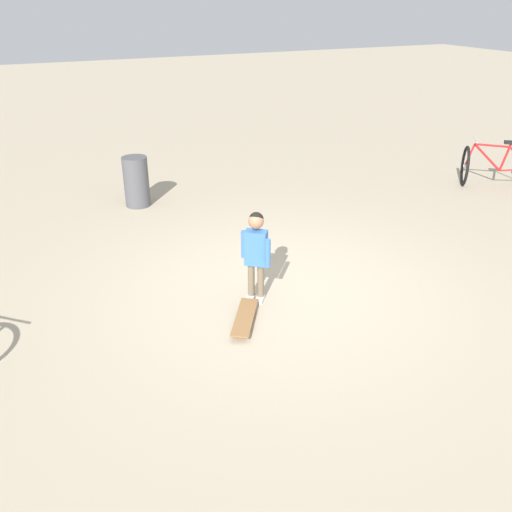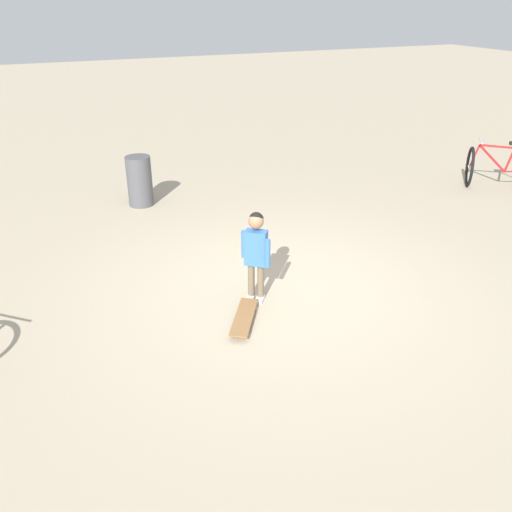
# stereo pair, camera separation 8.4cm
# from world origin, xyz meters

# --- Properties ---
(ground_plane) EXTENTS (50.00, 50.00, 0.00)m
(ground_plane) POSITION_xyz_m (0.00, 0.00, 0.00)
(ground_plane) COLOR tan
(child_person) EXTENTS (0.38, 0.28, 1.06)m
(child_person) POSITION_xyz_m (0.09, -0.41, 0.66)
(child_person) COLOR brown
(child_person) RESTS_ON ground
(skateboard) EXTENTS (0.74, 0.57, 0.07)m
(skateboard) POSITION_xyz_m (0.48, -0.72, 0.06)
(skateboard) COLOR olive
(skateboard) RESTS_ON ground
(bicycle_near) EXTENTS (1.22, 1.28, 0.85)m
(bicycle_near) POSITION_xyz_m (-1.74, 5.14, 0.38)
(bicycle_near) COLOR black
(bicycle_near) RESTS_ON ground
(trash_bin) EXTENTS (0.40, 0.40, 0.81)m
(trash_bin) POSITION_xyz_m (-3.49, -0.88, 0.41)
(trash_bin) COLOR #4C4C51
(trash_bin) RESTS_ON ground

